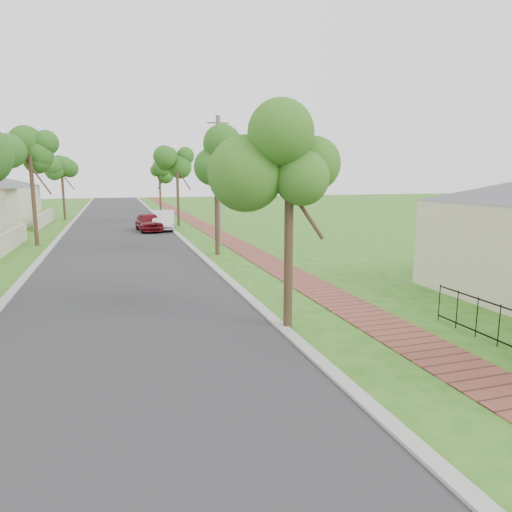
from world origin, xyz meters
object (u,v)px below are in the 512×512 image
parked_car_red (149,222)px  near_tree (290,167)px  parked_car_white (164,220)px  utility_pole (219,181)px

parked_car_red → near_tree: near_tree is taller
parked_car_white → near_tree: bearing=-80.9°
parked_car_white → parked_car_red: bearing=-146.8°
utility_pole → near_tree: bearing=-95.9°
parked_car_red → near_tree: (1.80, -22.23, 3.40)m
parked_car_white → utility_pole: utility_pole is taller
near_tree → utility_pole: bearing=84.1°
near_tree → utility_pole: utility_pole is taller
utility_pole → parked_car_red: bearing=112.9°
near_tree → utility_pole: size_ratio=0.72×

